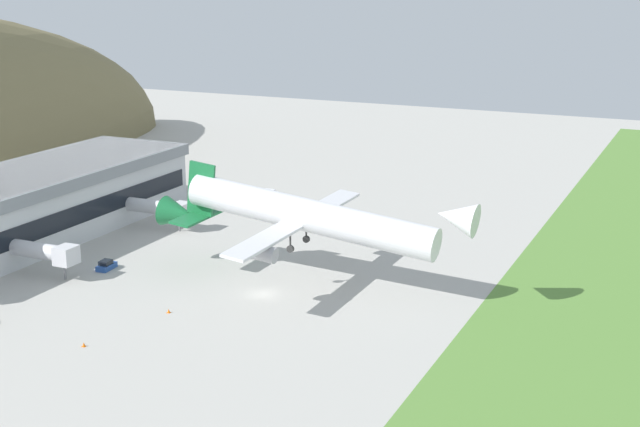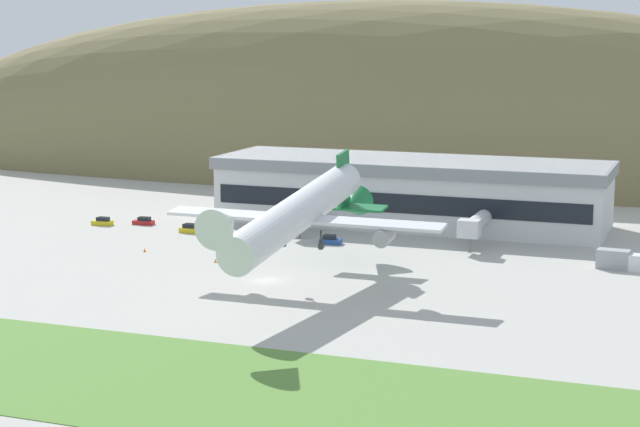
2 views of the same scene
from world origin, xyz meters
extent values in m
plane|color=#ADAAA3|center=(0.00, 0.00, 0.00)|extent=(383.35, 383.35, 0.00)
cube|color=#568438|center=(0.00, -44.62, 0.04)|extent=(345.02, 28.13, 0.08)
cube|color=silver|center=(7.04, 51.06, 6.05)|extent=(70.57, 20.57, 12.09)
cube|color=gray|center=(7.04, 51.06, 11.00)|extent=(71.77, 21.77, 2.18)
cube|color=black|center=(7.04, 40.72, 5.44)|extent=(67.74, 0.16, 3.39)
cylinder|color=silver|center=(-7.08, 35.58, 4.00)|extent=(2.60, 10.38, 2.60)
cube|color=silver|center=(-7.08, 30.39, 4.00)|extent=(3.38, 2.86, 2.86)
cylinder|color=slate|center=(-7.08, 30.89, 2.00)|extent=(0.36, 0.36, 4.00)
cylinder|color=silver|center=(22.88, 34.96, 4.00)|extent=(2.60, 11.63, 2.60)
cube|color=silver|center=(22.88, 29.15, 4.00)|extent=(3.38, 2.86, 2.86)
cylinder|color=slate|center=(22.88, 29.65, 2.00)|extent=(0.36, 0.36, 4.00)
cylinder|color=silver|center=(6.71, -4.65, 10.90)|extent=(4.99, 40.03, 9.16)
cone|color=silver|center=(6.71, -27.13, 13.29)|extent=(4.89, 5.98, 5.45)
cone|color=#196B38|center=(6.71, 18.33, 8.46)|extent=(4.89, 6.97, 5.55)
cube|color=#196B38|center=(6.71, 14.35, 13.10)|extent=(0.50, 5.36, 8.86)
cube|color=#196B38|center=(6.71, 14.60, 8.86)|extent=(12.99, 3.51, 0.73)
cube|color=silver|center=(6.71, -2.67, 9.82)|extent=(39.93, 3.63, 0.83)
cylinder|color=#9E9EA3|center=(-5.27, -3.21, 8.32)|extent=(2.30, 3.82, 2.67)
cylinder|color=#9E9EA3|center=(18.69, -3.21, 8.32)|extent=(2.30, 3.82, 2.67)
cylinder|color=#2D2D2D|center=(3.96, -2.67, 7.34)|extent=(0.28, 0.28, 2.20)
cylinder|color=#2D2D2D|center=(3.96, -2.67, 6.24)|extent=(0.45, 1.10, 1.10)
cylinder|color=#2D2D2D|center=(9.46, -2.67, 7.34)|extent=(0.28, 0.28, 2.20)
cylinder|color=#2D2D2D|center=(9.46, -2.67, 6.24)|extent=(0.45, 1.10, 1.10)
cylinder|color=#2D2D2D|center=(6.71, -18.47, 9.13)|extent=(0.22, 0.22, 1.98)
cylinder|color=#2D2D2D|center=(6.71, -18.47, 8.14)|extent=(0.30, 0.83, 0.82)
cube|color=#264C99|center=(-0.42, 28.18, 0.43)|extent=(3.81, 2.19, 0.86)
cube|color=black|center=(-0.60, 28.16, 1.21)|extent=(2.15, 1.75, 0.70)
cube|color=silver|center=(49.28, 25.26, 1.23)|extent=(2.41, 2.60, 2.45)
cube|color=black|center=(50.43, 25.18, 1.67)|extent=(0.22, 2.08, 1.08)
cube|color=#999EA3|center=(45.77, 25.50, 1.45)|extent=(4.94, 2.77, 2.91)
cube|color=orange|center=(-26.40, 11.60, 0.01)|extent=(0.52, 0.52, 0.03)
cone|color=orange|center=(-26.40, 11.60, 0.31)|extent=(0.40, 0.40, 0.55)
cube|color=orange|center=(-12.11, 8.39, 0.01)|extent=(0.52, 0.52, 0.03)
cone|color=orange|center=(-12.11, 8.39, 0.31)|extent=(0.40, 0.40, 0.55)
camera|label=1|loc=(-109.07, -59.72, 46.08)|focal=50.00mm
camera|label=2|loc=(59.88, -136.70, 35.30)|focal=60.00mm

